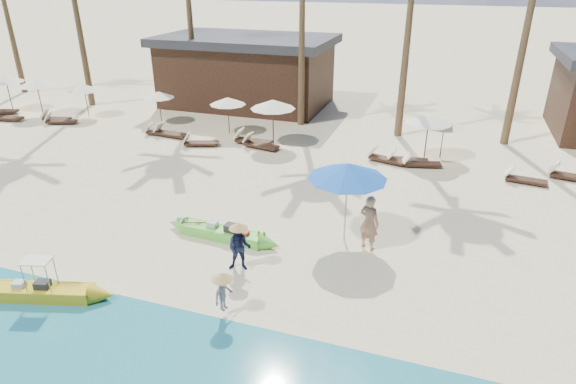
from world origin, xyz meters
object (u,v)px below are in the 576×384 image
(green_canoe, at_px, (222,233))
(yellow_canoe, at_px, (38,292))
(blue_umbrella, at_px, (348,171))
(tourist, at_px, (369,223))

(green_canoe, height_order, yellow_canoe, yellow_canoe)
(blue_umbrella, bearing_deg, green_canoe, -162.30)
(yellow_canoe, relative_size, tourist, 2.51)
(yellow_canoe, xyz_separation_m, tourist, (7.97, 5.40, 0.72))
(yellow_canoe, bearing_deg, tourist, 18.55)
(green_canoe, distance_m, yellow_canoe, 5.57)
(yellow_canoe, height_order, blue_umbrella, blue_umbrella)
(yellow_canoe, height_order, tourist, tourist)
(green_canoe, relative_size, yellow_canoe, 1.00)
(yellow_canoe, distance_m, blue_umbrella, 9.41)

